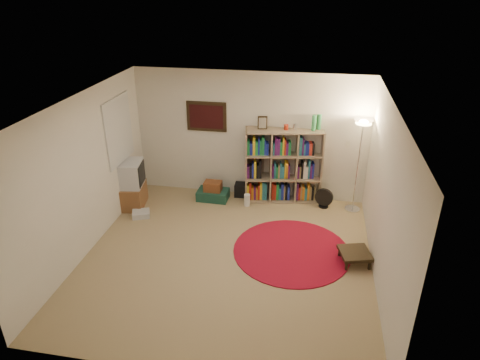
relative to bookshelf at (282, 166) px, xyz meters
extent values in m
cube|color=#9E855C|center=(-0.65, -2.13, -0.72)|extent=(4.50, 4.50, 0.02)
cube|color=white|center=(-0.65, -2.13, 1.80)|extent=(4.50, 4.50, 0.02)
cube|color=silver|center=(-0.65, 0.13, 0.54)|extent=(4.50, 0.02, 2.50)
cube|color=silver|center=(-0.65, -4.39, 0.54)|extent=(4.50, 0.02, 2.50)
cube|color=silver|center=(-2.91, -2.13, 0.54)|extent=(0.02, 4.50, 2.50)
cube|color=silver|center=(1.61, -2.13, 0.54)|extent=(0.02, 4.50, 2.50)
cube|color=black|center=(-1.50, 0.10, 0.89)|extent=(0.78, 0.04, 0.58)
cube|color=#3B0B0E|center=(-1.50, 0.08, 0.89)|extent=(0.66, 0.01, 0.46)
cube|color=white|center=(-2.89, -0.83, 0.84)|extent=(0.03, 1.00, 1.20)
cube|color=beige|center=(1.20, 0.11, 0.49)|extent=(0.08, 0.01, 0.12)
cube|color=#88735A|center=(0.02, -0.01, -0.69)|extent=(1.51, 0.65, 0.03)
cube|color=#88735A|center=(0.02, -0.01, 0.74)|extent=(1.51, 0.65, 0.03)
cube|color=#88735A|center=(-0.68, -0.12, 0.02)|extent=(0.10, 0.42, 1.46)
cube|color=#88735A|center=(0.73, 0.11, 0.02)|extent=(0.10, 0.42, 1.46)
cube|color=#88735A|center=(-0.01, 0.19, 0.02)|extent=(1.45, 0.26, 1.46)
cube|color=#88735A|center=(-0.22, -0.05, 0.02)|extent=(0.10, 0.40, 1.40)
cube|color=#88735A|center=(0.26, 0.03, 0.02)|extent=(0.10, 0.40, 1.40)
cube|color=#88735A|center=(0.02, -0.01, -0.22)|extent=(1.45, 0.62, 0.03)
cube|color=#88735A|center=(0.02, -0.01, 0.27)|extent=(1.45, 0.62, 0.03)
cube|color=gold|center=(-0.64, -0.16, -0.51)|extent=(0.07, 0.17, 0.32)
cube|color=#AB2618|center=(-0.59, -0.15, -0.49)|extent=(0.07, 0.17, 0.37)
cube|color=#C37218|center=(-0.55, -0.14, -0.55)|extent=(0.07, 0.17, 0.25)
cube|color=#501861|center=(-0.50, -0.14, -0.55)|extent=(0.07, 0.17, 0.25)
cube|color=#C37218|center=(-0.46, -0.13, -0.56)|extent=(0.06, 0.17, 0.23)
cube|color=#AB2618|center=(-0.43, -0.12, -0.52)|extent=(0.06, 0.17, 0.31)
cube|color=gold|center=(-0.39, -0.12, -0.49)|extent=(0.07, 0.17, 0.36)
cube|color=#247086|center=(-0.34, -0.11, -0.49)|extent=(0.07, 0.17, 0.37)
cube|color=#247086|center=(-0.29, -0.10, -0.50)|extent=(0.07, 0.17, 0.34)
cube|color=#501861|center=(-0.64, -0.16, -0.08)|extent=(0.07, 0.17, 0.24)
cube|color=black|center=(-0.59, -0.15, -0.07)|extent=(0.07, 0.17, 0.26)
cube|color=navy|center=(-0.55, -0.14, -0.05)|extent=(0.06, 0.17, 0.30)
cube|color=gold|center=(-0.51, -0.14, -0.02)|extent=(0.07, 0.17, 0.35)
cube|color=black|center=(-0.46, -0.13, -0.07)|extent=(0.07, 0.17, 0.27)
cube|color=black|center=(-0.41, -0.12, -0.02)|extent=(0.07, 0.17, 0.36)
cube|color=#187A3A|center=(-0.64, -0.16, 0.42)|extent=(0.07, 0.17, 0.29)
cube|color=navy|center=(-0.59, -0.15, 0.39)|extent=(0.08, 0.17, 0.24)
cube|color=gold|center=(-0.54, -0.14, 0.45)|extent=(0.07, 0.17, 0.36)
cube|color=#187A3A|center=(-0.49, -0.13, 0.41)|extent=(0.08, 0.17, 0.28)
cube|color=navy|center=(-0.44, -0.13, 0.44)|extent=(0.05, 0.17, 0.33)
cube|color=#187A3A|center=(-0.41, -0.12, 0.42)|extent=(0.06, 0.17, 0.30)
cube|color=#187A3A|center=(-0.37, -0.11, 0.45)|extent=(0.08, 0.17, 0.35)
cube|color=navy|center=(-0.33, -0.11, 0.42)|extent=(0.05, 0.17, 0.29)
cube|color=navy|center=(-0.29, -0.10, 0.40)|extent=(0.07, 0.17, 0.25)
cube|color=#AB2618|center=(-0.16, -0.08, -0.49)|extent=(0.07, 0.17, 0.36)
cube|color=#AB2618|center=(-0.11, -0.07, -0.51)|extent=(0.07, 0.17, 0.33)
cube|color=#187A3A|center=(-0.07, -0.06, -0.51)|extent=(0.07, 0.17, 0.33)
cube|color=#247086|center=(-0.02, -0.05, -0.55)|extent=(0.07, 0.17, 0.25)
cube|color=navy|center=(0.03, -0.05, -0.50)|extent=(0.07, 0.17, 0.34)
cube|color=olive|center=(0.07, -0.04, -0.52)|extent=(0.05, 0.17, 0.30)
cube|color=black|center=(0.11, -0.03, -0.50)|extent=(0.06, 0.17, 0.34)
cube|color=navy|center=(0.15, -0.03, -0.53)|extent=(0.07, 0.17, 0.28)
cube|color=#501861|center=(-0.17, -0.08, -0.07)|extent=(0.06, 0.17, 0.25)
cube|color=#247086|center=(-0.13, -0.07, -0.05)|extent=(0.06, 0.17, 0.31)
cube|color=#187A3A|center=(-0.09, -0.07, -0.08)|extent=(0.06, 0.17, 0.24)
cube|color=olive|center=(-0.05, -0.06, -0.06)|extent=(0.06, 0.17, 0.28)
cube|color=#247086|center=(-0.02, -0.06, -0.05)|extent=(0.05, 0.17, 0.31)
cube|color=#247086|center=(0.02, -0.05, -0.08)|extent=(0.08, 0.17, 0.25)
cube|color=gold|center=(0.07, -0.04, -0.03)|extent=(0.06, 0.17, 0.33)
cube|color=#C37218|center=(0.10, -0.03, -0.04)|extent=(0.06, 0.17, 0.32)
cube|color=#501861|center=(0.14, -0.03, -0.07)|extent=(0.06, 0.17, 0.27)
cube|color=#247086|center=(-0.17, -0.08, 0.40)|extent=(0.06, 0.17, 0.25)
cube|color=#501861|center=(-0.13, -0.07, 0.45)|extent=(0.07, 0.17, 0.35)
cube|color=#501861|center=(-0.08, -0.06, 0.44)|extent=(0.08, 0.17, 0.33)
cube|color=#187A3A|center=(-0.03, -0.06, 0.41)|extent=(0.07, 0.17, 0.27)
cube|color=gold|center=(0.01, -0.05, 0.45)|extent=(0.06, 0.17, 0.35)
cube|color=#AB2618|center=(0.04, -0.04, 0.43)|extent=(0.06, 0.17, 0.32)
cube|color=#501861|center=(0.08, -0.04, 0.40)|extent=(0.06, 0.17, 0.25)
cube|color=#187A3A|center=(0.13, -0.03, 0.41)|extent=(0.07, 0.17, 0.27)
cube|color=#501861|center=(0.32, 0.00, -0.49)|extent=(0.06, 0.17, 0.36)
cube|color=#AB2618|center=(0.36, 0.01, -0.53)|extent=(0.06, 0.17, 0.28)
cube|color=olive|center=(0.40, 0.01, -0.51)|extent=(0.06, 0.17, 0.32)
cube|color=#C37218|center=(0.44, 0.02, -0.53)|extent=(0.07, 0.17, 0.28)
cube|color=#247086|center=(0.49, 0.03, -0.55)|extent=(0.07, 0.17, 0.25)
cube|color=#C37218|center=(0.53, 0.04, -0.50)|extent=(0.06, 0.17, 0.35)
cube|color=olive|center=(0.58, 0.04, -0.53)|extent=(0.07, 0.17, 0.29)
cube|color=black|center=(0.62, 0.05, -0.56)|extent=(0.07, 0.17, 0.23)
cube|color=olive|center=(0.66, 0.06, -0.54)|extent=(0.06, 0.17, 0.27)
cube|color=#501861|center=(0.32, 0.00, -0.08)|extent=(0.06, 0.17, 0.24)
cube|color=olive|center=(0.35, 0.01, -0.08)|extent=(0.05, 0.17, 0.24)
cube|color=black|center=(0.39, 0.01, -0.03)|extent=(0.06, 0.17, 0.34)
cube|color=silver|center=(0.43, 0.02, -0.02)|extent=(0.07, 0.17, 0.36)
cube|color=silver|center=(0.47, 0.03, -0.08)|extent=(0.07, 0.17, 0.24)
cube|color=#247086|center=(0.51, 0.03, -0.01)|extent=(0.06, 0.17, 0.38)
cube|color=#501861|center=(0.55, 0.04, -0.06)|extent=(0.06, 0.17, 0.27)
cube|color=navy|center=(0.59, 0.05, -0.04)|extent=(0.06, 0.17, 0.31)
cube|color=#247086|center=(0.33, 0.00, 0.45)|extent=(0.08, 0.17, 0.36)
cube|color=#501861|center=(0.37, 0.01, 0.44)|extent=(0.06, 0.17, 0.33)
cube|color=#247086|center=(0.40, 0.02, 0.39)|extent=(0.05, 0.17, 0.23)
cube|color=navy|center=(0.43, 0.02, 0.40)|extent=(0.06, 0.17, 0.25)
cube|color=navy|center=(0.47, 0.03, 0.39)|extent=(0.06, 0.17, 0.24)
cube|color=#AB2618|center=(0.51, 0.03, 0.40)|extent=(0.08, 0.17, 0.25)
cube|color=black|center=(0.56, 0.04, 0.40)|extent=(0.07, 0.17, 0.24)
cube|color=black|center=(-0.39, -0.05, 0.88)|extent=(0.18, 0.05, 0.25)
cube|color=gray|center=(-0.39, -0.07, 0.88)|extent=(0.14, 0.03, 0.20)
cylinder|color=#9E210E|center=(0.04, 0.00, 0.80)|extent=(0.10, 0.10, 0.09)
cylinder|color=silver|center=(0.21, 0.03, 0.81)|extent=(0.08, 0.08, 0.12)
cylinder|color=#3A9858|center=(0.55, 0.04, 0.90)|extent=(0.10, 0.10, 0.29)
cylinder|color=#3A9858|center=(0.64, 0.13, 0.90)|extent=(0.10, 0.10, 0.29)
cylinder|color=silver|center=(1.40, -0.20, -0.69)|extent=(0.37, 0.37, 0.03)
cylinder|color=silver|center=(1.40, -0.20, 0.15)|extent=(0.03, 0.03, 1.67)
cone|color=silver|center=(1.40, -0.20, 1.02)|extent=(0.45, 0.45, 0.13)
cylinder|color=#FFD88C|center=(1.40, -0.20, 1.02)|extent=(0.36, 0.36, 0.02)
cylinder|color=black|center=(0.85, -0.18, -0.69)|extent=(0.21, 0.21, 0.03)
cylinder|color=black|center=(0.85, -0.18, -0.61)|extent=(0.04, 0.04, 0.14)
cylinder|color=black|center=(0.85, -0.20, -0.49)|extent=(0.35, 0.13, 0.34)
cube|color=brown|center=(-2.80, -0.78, -0.49)|extent=(0.53, 0.69, 0.44)
cube|color=silver|center=(-2.80, -0.78, -0.03)|extent=(0.52, 0.59, 0.48)
cube|color=black|center=(-2.58, -0.75, -0.03)|extent=(0.09, 0.45, 0.41)
cube|color=black|center=(-2.57, -0.75, -0.03)|extent=(0.07, 0.40, 0.35)
cube|color=silver|center=(-2.49, -1.15, -0.66)|extent=(0.38, 0.35, 0.10)
cube|color=#163D30|center=(-1.33, -0.25, -0.61)|extent=(0.62, 0.41, 0.20)
cube|color=brown|center=(-1.33, -0.26, -0.42)|extent=(0.34, 0.25, 0.19)
cube|color=black|center=(-0.74, 0.04, -0.58)|extent=(0.39, 0.33, 0.26)
cylinder|color=white|center=(-0.62, -0.40, -0.59)|extent=(0.13, 0.13, 0.24)
cylinder|color=maroon|center=(0.35, -1.77, -0.70)|extent=(1.90, 1.90, 0.02)
cube|color=black|center=(1.33, -1.90, -0.53)|extent=(0.55, 0.55, 0.05)
cube|color=black|center=(1.20, -2.13, -0.63)|extent=(0.04, 0.04, 0.16)
cube|color=black|center=(1.55, -2.03, -0.63)|extent=(0.04, 0.04, 0.16)
cube|color=black|center=(1.11, -1.78, -0.63)|extent=(0.04, 0.04, 0.16)
cube|color=black|center=(1.46, -1.68, -0.63)|extent=(0.04, 0.04, 0.16)
camera|label=1|loc=(0.54, -7.59, 3.38)|focal=32.00mm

